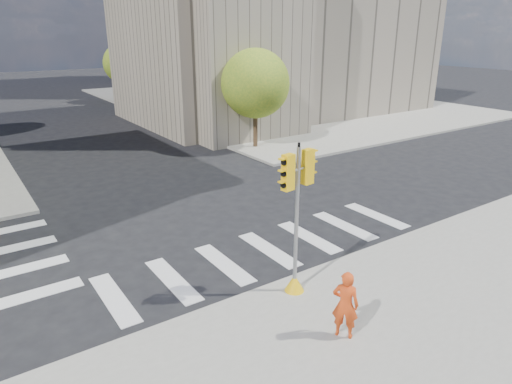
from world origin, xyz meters
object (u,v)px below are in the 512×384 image
lamp_far (150,59)px  lamp_near (228,70)px  photographer (345,305)px  traffic_signal (296,232)px

lamp_far → lamp_near: bearing=-90.0°
lamp_far → photographer: (-9.45, -34.96, -3.56)m
traffic_signal → photographer: size_ratio=2.48×
lamp_near → photographer: bearing=-114.3°
lamp_near → lamp_far: (0.00, 14.00, 0.00)m
traffic_signal → photographer: bearing=-106.2°
lamp_near → photographer: 23.27m
photographer → lamp_far: bearing=-51.1°
lamp_far → traffic_signal: 34.07m
photographer → lamp_near: bearing=-60.3°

